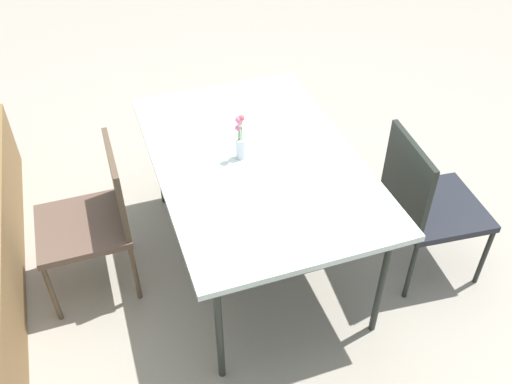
{
  "coord_description": "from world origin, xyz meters",
  "views": [
    {
      "loc": [
        -2.28,
        0.71,
        2.53
      ],
      "look_at": [
        -0.05,
        -0.07,
        0.53
      ],
      "focal_mm": 38.67,
      "sensor_mm": 36.0,
      "label": 1
    }
  ],
  "objects_px": {
    "chair_far_side": "(95,214)",
    "flower_vase": "(240,139)",
    "chair_near_left": "(425,200)",
    "dining_table": "(256,164)"
  },
  "relations": [
    {
      "from": "chair_far_side",
      "to": "flower_vase",
      "type": "height_order",
      "value": "flower_vase"
    },
    {
      "from": "chair_far_side",
      "to": "flower_vase",
      "type": "xyz_separation_m",
      "value": [
        -0.12,
        -0.8,
        0.39
      ]
    },
    {
      "from": "chair_near_left",
      "to": "flower_vase",
      "type": "height_order",
      "value": "flower_vase"
    },
    {
      "from": "chair_near_left",
      "to": "flower_vase",
      "type": "bearing_deg",
      "value": -106.65
    },
    {
      "from": "dining_table",
      "to": "flower_vase",
      "type": "distance_m",
      "value": 0.18
    },
    {
      "from": "chair_far_side",
      "to": "chair_near_left",
      "type": "bearing_deg",
      "value": -106.2
    },
    {
      "from": "dining_table",
      "to": "chair_far_side",
      "type": "distance_m",
      "value": 0.92
    },
    {
      "from": "dining_table",
      "to": "chair_near_left",
      "type": "distance_m",
      "value": 0.97
    },
    {
      "from": "chair_far_side",
      "to": "flower_vase",
      "type": "bearing_deg",
      "value": -98.64
    },
    {
      "from": "dining_table",
      "to": "chair_near_left",
      "type": "xyz_separation_m",
      "value": [
        -0.36,
        -0.88,
        -0.22
      ]
    }
  ]
}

